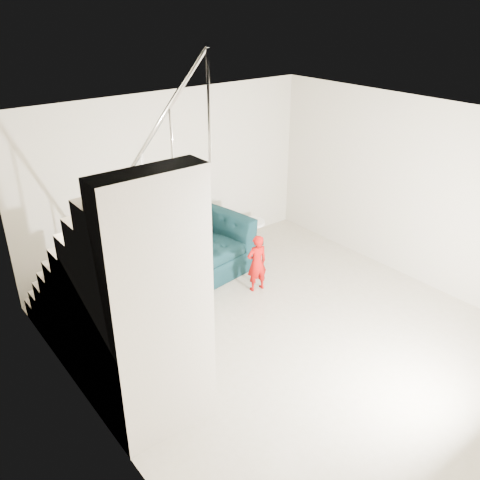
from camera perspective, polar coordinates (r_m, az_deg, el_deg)
name	(u,v)px	position (r m, az deg, el deg)	size (l,w,h in m)	color
floor	(289,335)	(6.65, 5.48, -10.54)	(5.50, 5.50, 0.00)	tan
ceiling	(299,125)	(5.50, 6.69, 12.72)	(5.50, 5.50, 0.00)	silver
back_wall	(171,179)	(7.99, -7.80, 6.76)	(5.00, 5.00, 0.00)	#B5B193
left_wall	(90,316)	(4.77, -16.46, -8.17)	(5.50, 5.50, 0.00)	#B5B193
right_wall	(419,193)	(7.79, 19.49, 4.96)	(5.50, 5.50, 0.00)	#B5B193
armchair	(203,246)	(7.88, -4.19, -0.71)	(1.29, 1.13, 0.84)	black
toddler	(257,263)	(7.34, 1.90, -2.60)	(0.32, 0.21, 0.87)	#920E04
side_table	(252,229)	(8.74, 1.35, 1.26)	(0.44, 0.44, 0.44)	white
staircase	(119,308)	(5.57, -13.46, -7.38)	(1.02, 3.03, 3.62)	#ADA089
cushion	(190,227)	(7.98, -5.62, 1.51)	(0.47, 0.13, 0.45)	black
throw	(174,251)	(7.54, -7.40, -1.23)	(0.05, 0.46, 0.51)	black
phone	(262,242)	(7.24, 2.46, -0.17)	(0.02, 0.05, 0.10)	black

